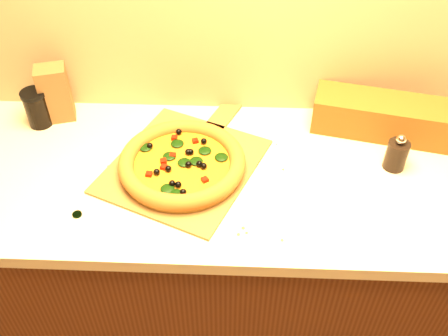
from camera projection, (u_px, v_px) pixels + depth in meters
cabinet at (248, 266)px, 1.80m from camera, size 2.80×0.65×0.86m
countertop at (253, 177)px, 1.49m from camera, size 2.84×0.68×0.04m
pizza_peel at (186, 162)px, 1.50m from camera, size 0.54×0.64×0.01m
pizza at (182, 163)px, 1.46m from camera, size 0.37×0.37×0.05m
bottle_cap at (77, 214)px, 1.35m from camera, size 0.03×0.03×0.01m
pepper_grinder at (397, 154)px, 1.46m from camera, size 0.06×0.06×0.12m
bread_bag at (382, 116)px, 1.58m from camera, size 0.45×0.23×0.12m
paper_bag at (55, 93)px, 1.61m from camera, size 0.11×0.10×0.19m
dark_jar at (37, 108)px, 1.60m from camera, size 0.08×0.08×0.13m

